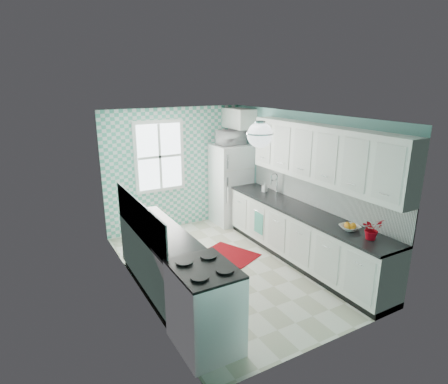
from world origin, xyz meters
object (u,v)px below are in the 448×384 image
sink (269,195)px  potted_plant (372,229)px  fruit_bowl (350,228)px  ceiling_light (260,135)px  microwave (231,138)px  stove (205,306)px  fridge (231,184)px

sink → potted_plant: 2.36m
fruit_bowl → potted_plant: potted_plant is taller
ceiling_light → potted_plant: size_ratio=1.18×
microwave → fruit_bowl: bearing=89.5°
ceiling_light → fruit_bowl: 1.90m
fruit_bowl → microwave: size_ratio=0.51×
ceiling_light → stove: bearing=-149.4°
sink → microwave: size_ratio=0.98×
potted_plant → microwave: microwave is taller
stove → potted_plant: potted_plant is taller
ceiling_light → fridge: 3.20m
fruit_bowl → ceiling_light: bearing=153.3°
stove → microwave: size_ratio=1.86×
ceiling_light → sink: ceiling_light is taller
ceiling_light → sink: bearing=48.9°
potted_plant → stove: bearing=173.7°
ceiling_light → sink: size_ratio=0.66×
microwave → sink: bearing=92.3°
fridge → microwave: size_ratio=3.17×
stove → fruit_bowl: stove is taller
stove → microwave: microwave is taller
sink → microwave: 1.56m
ceiling_light → fruit_bowl: (1.20, -0.60, -1.35)m
stove → sink: size_ratio=1.89×
stove → microwave: 4.27m
ceiling_light → fruit_bowl: bearing=-26.7°
microwave → potted_plant: bearing=89.4°
ceiling_light → fridge: (1.11, 2.62, -1.46)m
fruit_bowl → potted_plant: (0.00, -0.37, 0.11)m
ceiling_light → stove: (-1.20, -0.71, -1.80)m
stove → microwave: bearing=59.1°
ceiling_light → fruit_bowl: ceiling_light is taller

